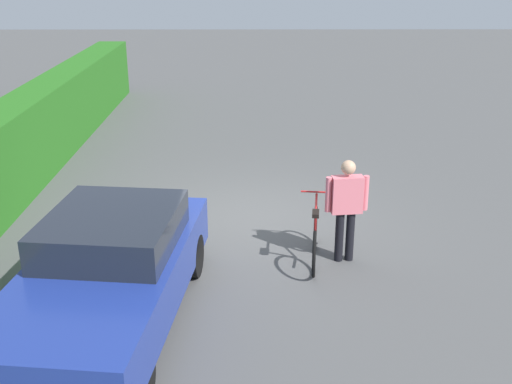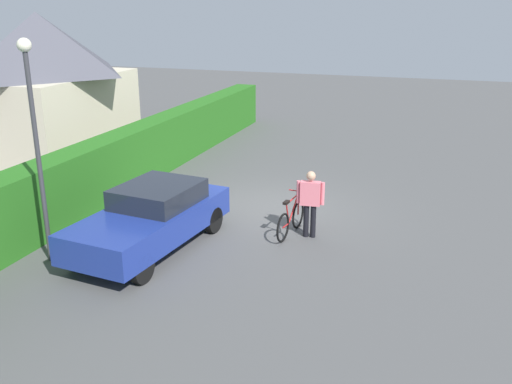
% 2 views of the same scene
% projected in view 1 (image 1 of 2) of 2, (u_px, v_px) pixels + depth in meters
% --- Properties ---
extents(ground_plane, '(60.00, 60.00, 0.00)m').
position_uv_depth(ground_plane, '(250.00, 219.00, 11.19)').
color(ground_plane, '#505050').
extents(parked_car_near, '(4.45, 2.24, 1.42)m').
position_uv_depth(parked_car_near, '(108.00, 273.00, 7.77)').
color(parked_car_near, navy).
rests_on(parked_car_near, ground).
extents(bicycle, '(1.66, 0.50, 0.97)m').
position_uv_depth(bicycle, '(315.00, 238.00, 9.54)').
color(bicycle, black).
rests_on(bicycle, ground).
extents(person_rider, '(0.25, 0.66, 1.63)m').
position_uv_depth(person_rider, '(346.00, 203.00, 9.36)').
color(person_rider, black).
rests_on(person_rider, ground).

